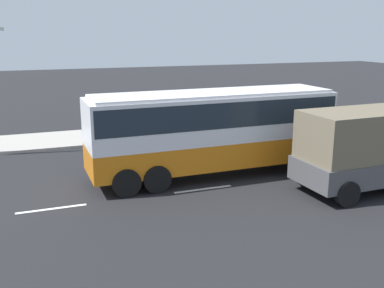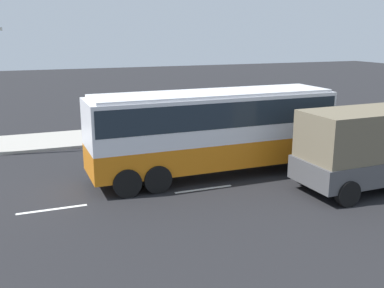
{
  "view_description": "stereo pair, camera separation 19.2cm",
  "coord_description": "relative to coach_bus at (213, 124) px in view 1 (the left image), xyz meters",
  "views": [
    {
      "loc": [
        -7.22,
        -17.27,
        6.05
      ],
      "look_at": [
        -0.84,
        -0.24,
        1.44
      ],
      "focal_mm": 41.57,
      "sensor_mm": 36.0,
      "label": 1
    },
    {
      "loc": [
        -7.4,
        -17.2,
        6.05
      ],
      "look_at": [
        -0.84,
        -0.24,
        1.44
      ],
      "focal_mm": 41.57,
      "sensor_mm": 36.0,
      "label": 2
    }
  ],
  "objects": [
    {
      "name": "ground_plane",
      "position": [
        -0.08,
        0.34,
        -2.24
      ],
      "size": [
        120.0,
        120.0,
        0.0
      ],
      "primitive_type": "plane",
      "color": "black"
    },
    {
      "name": "sidewalk_curb",
      "position": [
        -0.08,
        8.68,
        -2.16
      ],
      "size": [
        80.0,
        4.0,
        0.15
      ],
      "primitive_type": "cube",
      "color": "#A8A399",
      "rests_on": "ground_plane"
    },
    {
      "name": "lane_centreline",
      "position": [
        -4.28,
        -1.56,
        -2.23
      ],
      "size": [
        28.25,
        0.16,
        0.01
      ],
      "color": "white",
      "rests_on": "ground_plane"
    },
    {
      "name": "coach_bus",
      "position": [
        0.0,
        0.0,
        0.0
      ],
      "size": [
        10.63,
        2.92,
        3.62
      ],
      "rotation": [
        0.0,
        0.0,
        0.01
      ],
      "color": "orange",
      "rests_on": "ground_plane"
    },
    {
      "name": "car_blue_saloon",
      "position": [
        9.81,
        3.29,
        -1.45
      ],
      "size": [
        4.33,
        1.92,
        1.47
      ],
      "rotation": [
        0.0,
        0.0,
        -0.02
      ],
      "color": "#194799",
      "rests_on": "ground_plane"
    },
    {
      "name": "pedestrian_near_curb",
      "position": [
        4.23,
        7.25,
        -1.13
      ],
      "size": [
        0.32,
        0.32,
        1.67
      ],
      "rotation": [
        0.0,
        0.0,
        3.51
      ],
      "color": "brown",
      "rests_on": "sidewalk_curb"
    }
  ]
}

